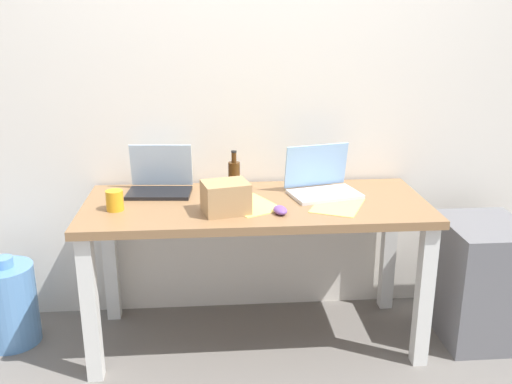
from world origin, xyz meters
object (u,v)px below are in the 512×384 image
laptop_right (322,184)px  cardboard_box (226,197)px  beer_bottle (234,177)px  filing_cabinet (480,280)px  desk (256,223)px  computer_mouse (280,210)px  water_cooler_jug (9,304)px  laptop_left (160,182)px  coffee_mug (115,200)px

laptop_right → cardboard_box: 0.55m
laptop_right → beer_bottle: (-0.44, 0.01, 0.04)m
laptop_right → filing_cabinet: laptop_right is taller
desk → computer_mouse: bearing=-61.2°
desk → water_cooler_jug: size_ratio=3.52×
laptop_right → computer_mouse: bearing=-131.0°
cardboard_box → water_cooler_jug: (-1.10, 0.21, -0.61)m
laptop_right → water_cooler_jug: size_ratio=0.81×
laptop_right → filing_cabinet: 0.96m
laptop_left → cardboard_box: (0.32, -0.32, 0.02)m
desk → water_cooler_jug: desk is taller
laptop_left → cardboard_box: size_ratio=1.62×
coffee_mug → filing_cabinet: 1.88m
laptop_left → beer_bottle: size_ratio=1.45×
cardboard_box → water_cooler_jug: bearing=169.5°
beer_bottle → filing_cabinet: (1.25, -0.16, -0.53)m
laptop_right → beer_bottle: 0.44m
beer_bottle → coffee_mug: 0.59m
coffee_mug → filing_cabinet: bearing=0.6°
beer_bottle → cardboard_box: 0.26m
coffee_mug → laptop_right: bearing=9.8°
coffee_mug → water_cooler_jug: size_ratio=0.20×
laptop_right → filing_cabinet: size_ratio=0.62×
laptop_right → coffee_mug: laptop_right is taller
desk → laptop_right: laptop_right is taller
water_cooler_jug → cardboard_box: bearing=-10.5°
laptop_left → cardboard_box: bearing=-45.0°
cardboard_box → computer_mouse: bearing=-9.0°
desk → filing_cabinet: bearing=-2.4°
desk → computer_mouse: computer_mouse is taller
laptop_right → coffee_mug: (-1.00, -0.17, -0.01)m
filing_cabinet → beer_bottle: bearing=172.5°
laptop_right → beer_bottle: size_ratio=1.68×
laptop_left → water_cooler_jug: 0.99m
water_cooler_jug → desk: bearing=-3.1°
laptop_left → water_cooler_jug: (-0.78, -0.12, -0.59)m
water_cooler_jug → filing_cabinet: filing_cabinet is taller
computer_mouse → filing_cabinet: bearing=-1.9°
beer_bottle → water_cooler_jug: 1.32m
laptop_right → laptop_left: bearing=174.2°
coffee_mug → filing_cabinet: size_ratio=0.15×
desk → cardboard_box: bearing=-137.7°
laptop_left → cardboard_box: 0.46m
cardboard_box → water_cooler_jug: cardboard_box is taller
laptop_left → laptop_right: laptop_right is taller
desk → filing_cabinet: (1.15, -0.05, -0.33)m
laptop_left → beer_bottle: laptop_left is taller
beer_bottle → desk: bearing=-49.1°
desk → laptop_left: 0.53m
filing_cabinet → laptop_right: bearing=169.3°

